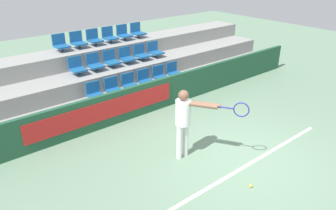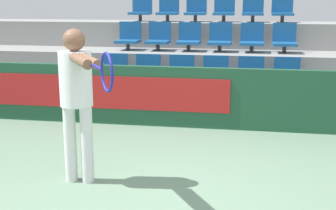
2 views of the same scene
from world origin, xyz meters
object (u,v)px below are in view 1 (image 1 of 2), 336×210
object	(u,v)px
stadium_chair_6	(77,67)
stadium_chair_2	(130,83)
stadium_chair_1	(113,88)
stadium_chair_4	(160,75)
tennis_player	(186,117)
stadium_chair_16	(124,33)
tennis_ball	(251,186)
stadium_chair_3	(146,79)
stadium_chair_7	(95,63)
stadium_chair_0	(95,93)
stadium_chair_12	(61,44)
stadium_chair_8	(111,60)
stadium_chair_13	(78,41)
stadium_chair_9	(127,56)
stadium_chair_10	(141,53)
stadium_chair_17	(137,31)
stadium_chair_14	(94,38)
stadium_chair_15	(109,36)
stadium_chair_11	(155,50)
stadium_chair_5	(174,71)

from	to	relation	value
stadium_chair_6	stadium_chair_2	bearing A→B (deg)	-41.96
stadium_chair_1	stadium_chair_4	world-z (taller)	same
stadium_chair_1	tennis_player	size ratio (longest dim) A/B	0.32
stadium_chair_2	stadium_chair_16	distance (m)	2.55
tennis_ball	stadium_chair_3	bearing A→B (deg)	79.54
stadium_chair_7	stadium_chair_16	world-z (taller)	stadium_chair_16
stadium_chair_0	stadium_chair_1	world-z (taller)	same
stadium_chair_0	stadium_chair_12	world-z (taller)	stadium_chair_12
stadium_chair_8	stadium_chair_12	xyz separation A→B (m)	(-1.14, 1.03, 0.49)
stadium_chair_3	stadium_chair_13	xyz separation A→B (m)	(-1.14, 2.06, 0.97)
stadium_chair_13	tennis_player	size ratio (longest dim) A/B	0.32
stadium_chair_9	stadium_chair_13	distance (m)	1.61
stadium_chair_0	stadium_chair_10	distance (m)	2.55
stadium_chair_0	tennis_player	distance (m)	3.19
stadium_chair_3	stadium_chair_1	bearing A→B (deg)	180.00
stadium_chair_3	stadium_chair_12	world-z (taller)	stadium_chair_12
stadium_chair_10	stadium_chair_17	bearing A→B (deg)	60.92
stadium_chair_9	stadium_chair_16	world-z (taller)	stadium_chair_16
stadium_chair_3	stadium_chair_12	size ratio (longest dim) A/B	1.00
stadium_chair_1	stadium_chair_13	distance (m)	2.27
stadium_chair_0	tennis_player	size ratio (longest dim) A/B	0.32
stadium_chair_6	stadium_chair_8	distance (m)	1.14
stadium_chair_13	stadium_chair_16	size ratio (longest dim) A/B	1.00
stadium_chair_1	stadium_chair_6	distance (m)	1.27
stadium_chair_6	stadium_chair_9	distance (m)	1.71
stadium_chair_14	stadium_chair_12	bearing A→B (deg)	180.00
stadium_chair_15	stadium_chair_16	distance (m)	0.57
stadium_chair_1	stadium_chair_13	size ratio (longest dim) A/B	1.00
stadium_chair_2	stadium_chair_15	world-z (taller)	stadium_chair_15
stadium_chair_2	stadium_chair_11	size ratio (longest dim) A/B	1.00
stadium_chair_5	stadium_chair_16	distance (m)	2.34
stadium_chair_0	stadium_chair_17	distance (m)	3.65
stadium_chair_8	stadium_chair_17	size ratio (longest dim) A/B	1.00
stadium_chair_4	stadium_chair_6	size ratio (longest dim) A/B	1.00
stadium_chair_3	stadium_chair_13	distance (m)	2.55
stadium_chair_7	stadium_chair_2	bearing A→B (deg)	-60.92
stadium_chair_13	tennis_ball	world-z (taller)	stadium_chair_13
stadium_chair_15	stadium_chair_13	bearing A→B (deg)	180.00
stadium_chair_3	stadium_chair_17	world-z (taller)	stadium_chair_17
stadium_chair_13	stadium_chair_8	bearing A→B (deg)	-60.92
tennis_ball	tennis_player	bearing A→B (deg)	100.15
stadium_chair_1	stadium_chair_15	bearing A→B (deg)	60.92
stadium_chair_10	stadium_chair_1	bearing A→B (deg)	-149.06
stadium_chair_7	stadium_chair_13	bearing A→B (deg)	90.00
stadium_chair_10	stadium_chair_17	distance (m)	1.27
stadium_chair_2	stadium_chair_3	distance (m)	0.57
stadium_chair_0	stadium_chair_14	bearing A→B (deg)	60.92
stadium_chair_6	stadium_chair_13	xyz separation A→B (m)	(0.57, 1.03, 0.49)
stadium_chair_7	tennis_ball	bearing A→B (deg)	-87.37
stadium_chair_0	tennis_ball	distance (m)	4.87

